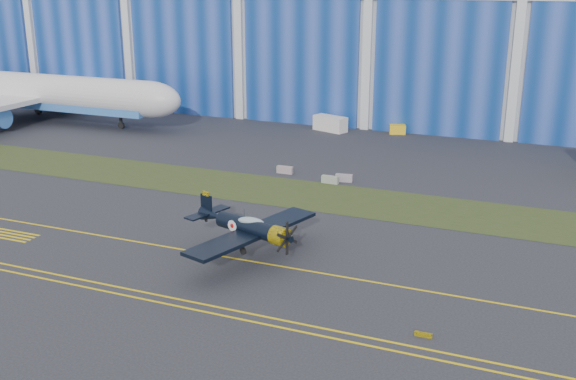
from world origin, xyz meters
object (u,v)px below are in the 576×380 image
at_px(shipping_container, 330,124).
at_px(tug, 397,129).
at_px(jetliner, 26,53).
at_px(warbird, 247,226).

height_order(shipping_container, tug, shipping_container).
relative_size(jetliner, shipping_container, 11.95).
relative_size(jetliner, tug, 26.75).
height_order(warbird, tug, warbird).
xyz_separation_m(warbird, jetliner, (-59.26, 39.39, 8.26)).
xyz_separation_m(warbird, shipping_container, (-10.04, 50.60, -1.81)).
bearing_deg(tug, shipping_container, 172.73).
height_order(jetliner, shipping_container, jetliner).
relative_size(shipping_container, tug, 2.24).
relative_size(warbird, jetliner, 0.26).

